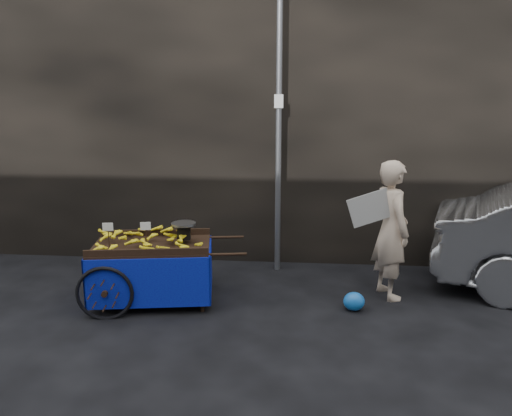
{
  "coord_description": "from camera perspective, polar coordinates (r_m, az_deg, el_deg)",
  "views": [
    {
      "loc": [
        0.59,
        -5.59,
        2.52
      ],
      "look_at": [
        0.06,
        0.5,
        1.1
      ],
      "focal_mm": 35.0,
      "sensor_mm": 36.0,
      "label": 1
    }
  ],
  "objects": [
    {
      "name": "ground",
      "position": [
        6.16,
        -0.96,
        -11.03
      ],
      "size": [
        80.0,
        80.0,
        0.0
      ],
      "primitive_type": "plane",
      "color": "black",
      "rests_on": "ground"
    },
    {
      "name": "building_wall",
      "position": [
        8.19,
        3.69,
        12.96
      ],
      "size": [
        13.5,
        2.0,
        5.0
      ],
      "color": "black",
      "rests_on": "ground"
    },
    {
      "name": "street_pole",
      "position": [
        6.92,
        2.6,
        8.85
      ],
      "size": [
        0.12,
        0.1,
        4.0
      ],
      "color": "slate",
      "rests_on": "ground"
    },
    {
      "name": "banana_cart",
      "position": [
        6.19,
        -12.26,
        -4.79
      ],
      "size": [
        2.05,
        1.17,
        1.05
      ],
      "rotation": [
        0.0,
        0.0,
        0.16
      ],
      "color": "black",
      "rests_on": "ground"
    },
    {
      "name": "vendor",
      "position": [
        6.37,
        15.16,
        -2.41
      ],
      "size": [
        0.88,
        0.73,
        1.73
      ],
      "rotation": [
        0.0,
        0.0,
        1.9
      ],
      "color": "beige",
      "rests_on": "ground"
    },
    {
      "name": "plastic_bag",
      "position": [
        6.09,
        11.13,
        -10.44
      ],
      "size": [
        0.25,
        0.2,
        0.23
      ],
      "primitive_type": "ellipsoid",
      "color": "blue",
      "rests_on": "ground"
    }
  ]
}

